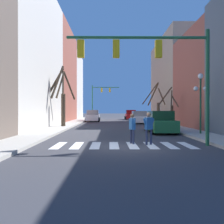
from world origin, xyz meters
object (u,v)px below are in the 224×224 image
Objects in this scene: car_driving_away_lane at (131,115)px; pedestrian_crossing_street at (149,126)px; street_lamp_right_corner at (201,91)px; street_tree_left_mid at (157,106)px; car_driving_toward_lane at (160,123)px; car_parked_right_near at (93,116)px; street_tree_left_near at (171,109)px; pedestrian_on_right_sidewalk at (132,126)px; car_parked_right_far at (139,118)px; street_tree_right_near at (62,97)px; traffic_signal_near at (153,59)px; traffic_signal_far at (100,95)px.

car_driving_away_lane is 34.26m from pedestrian_crossing_street.
street_lamp_right_corner is at bearing -175.61° from car_driving_away_lane.
car_driving_toward_lane is at bearing -99.12° from street_tree_left_mid.
street_lamp_right_corner is 0.82× the size of street_tree_left_mid.
street_lamp_right_corner is 23.40m from car_parked_right_near.
pedestrian_crossing_street is 0.42× the size of street_tree_left_near.
street_tree_left_near is (4.81, 11.99, 0.92)m from pedestrian_on_right_sidewalk.
pedestrian_on_right_sidewalk is at bearing 172.54° from car_parked_right_far.
street_tree_left_mid is at bearing 28.23° from street_tree_right_near.
traffic_signal_near is at bearing -151.22° from pedestrian_on_right_sidewalk.
street_tree_left_near reaches higher than pedestrian_crossing_street.
car_parked_right_near is 13.83m from street_tree_right_near.
pedestrian_crossing_street is 18.66m from street_tree_left_mid.
car_driving_toward_lane is at bearing -110.94° from street_tree_left_near.
traffic_signal_far is 1.37× the size of car_driving_toward_lane.
street_tree_right_near reaches higher than pedestrian_on_right_sidewalk.
street_tree_right_near reaches higher than street_lamp_right_corner.
traffic_signal_near is 3.25m from pedestrian_crossing_street.
traffic_signal_near is 27.17m from car_parked_right_near.
car_driving_away_lane is at bearing 87.14° from traffic_signal_near.
street_lamp_right_corner is at bearing 50.80° from traffic_signal_near.
pedestrian_crossing_street is (0.79, -0.37, 0.04)m from pedestrian_on_right_sidewalk.
car_driving_away_lane is at bearing -0.06° from car_parked_right_far.
car_driving_away_lane is 0.90× the size of street_tree_left_mid.
street_tree_left_mid is at bearing 79.11° from traffic_signal_near.
pedestrian_crossing_street is 13.03m from street_tree_left_near.
traffic_signal_near is 1.71× the size of street_lamp_right_corner.
traffic_signal_far reaches higher than pedestrian_crossing_street.
street_tree_left_near reaches higher than car_driving_toward_lane.
street_tree_left_near is at bearing 91.01° from street_lamp_right_corner.
street_tree_left_near is (2.14, -21.85, 1.02)m from car_driving_away_lane.
pedestrian_on_right_sidewalk is at bearing 140.03° from traffic_signal_near.
street_tree_right_near is at bearing 170.84° from car_parked_right_near.
street_lamp_right_corner is 3.95m from car_driving_toward_lane.
pedestrian_on_right_sidewalk is 12.95m from street_tree_left_near.
pedestrian_crossing_street is (-0.15, 0.41, -3.22)m from traffic_signal_near.
pedestrian_crossing_street is at bearing 109.71° from traffic_signal_near.
car_parked_right_near is 0.99× the size of car_parked_right_far.
street_tree_left_near is (2.11, 5.51, 1.05)m from car_driving_toward_lane.
street_lamp_right_corner is 0.83× the size of car_driving_toward_lane.
car_parked_right_near is (-6.35, 19.30, 0.03)m from car_driving_toward_lane.
street_tree_left_mid is at bearing -141.71° from car_parked_right_far.
street_lamp_right_corner is 29.88m from car_driving_away_lane.
street_lamp_right_corner is 6.78m from pedestrian_on_right_sidewalk.
traffic_signal_far is 19.39m from car_parked_right_far.
street_tree_left_near is (0.28, -5.88, -0.38)m from street_tree_left_mid.
traffic_signal_far is 4.29× the size of pedestrian_on_right_sidewalk.
traffic_signal_far is at bearing 84.06° from street_tree_right_near.
car_driving_toward_lane is 11.62m from street_tree_left_mid.
car_parked_right_near is at bearing 121.50° from street_tree_left_near.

